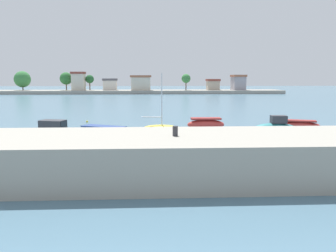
# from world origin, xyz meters

# --- Properties ---
(ground_plane) EXTENTS (400.00, 400.00, 0.00)m
(ground_plane) POSITION_xyz_m (0.00, 0.00, 0.00)
(ground_plane) COLOR slate
(seawall_embankment) EXTENTS (73.49, 6.75, 2.33)m
(seawall_embankment) POSITION_xyz_m (0.00, -7.26, 1.17)
(seawall_embankment) COLOR #9E998C
(seawall_embankment) RESTS_ON ground
(mooring_bollard) EXTENTS (0.29, 0.29, 0.54)m
(mooring_bollard) POSITION_xyz_m (5.92, -7.37, 2.60)
(mooring_bollard) COLOR #2D2D33
(mooring_bollard) RESTS_ON seawall_embankment
(moored_boat_1) EXTENTS (5.61, 2.98, 1.56)m
(moored_boat_1) POSITION_xyz_m (-5.02, 6.43, 0.59)
(moored_boat_1) COLOR teal
(moored_boat_1) RESTS_ON ground
(moored_boat_2) EXTENTS (5.37, 3.72, 1.05)m
(moored_boat_2) POSITION_xyz_m (0.23, 5.79, 0.50)
(moored_boat_2) COLOR #3856A8
(moored_boat_2) RESTS_ON ground
(moored_boat_3) EXTENTS (4.13, 2.08, 5.95)m
(moored_boat_3) POSITION_xyz_m (5.73, 8.57, 0.41)
(moored_boat_3) COLOR yellow
(moored_boat_3) RESTS_ON ground
(moored_boat_4) EXTENTS (3.93, 1.32, 1.26)m
(moored_boat_4) POSITION_xyz_m (10.39, 9.90, 0.61)
(moored_boat_4) COLOR #C63833
(moored_boat_4) RESTS_ON ground
(moored_boat_5) EXTENTS (4.17, 1.57, 1.71)m
(moored_boat_5) POSITION_xyz_m (17.09, 7.67, 0.62)
(moored_boat_5) COLOR teal
(moored_boat_5) RESTS_ON ground
(moored_boat_6) EXTENTS (4.18, 2.52, 0.89)m
(moored_boat_6) POSITION_xyz_m (20.85, 10.42, 0.42)
(moored_boat_6) COLOR #C63833
(moored_boat_6) RESTS_ON ground
(mooring_buoy_0) EXTENTS (0.33, 0.33, 0.33)m
(mooring_buoy_0) POSITION_xyz_m (21.30, 17.59, 0.16)
(mooring_buoy_0) COLOR yellow
(mooring_buoy_0) RESTS_ON ground
(mooring_buoy_1) EXTENTS (0.25, 0.25, 0.25)m
(mooring_buoy_1) POSITION_xyz_m (-3.26, 16.40, 0.12)
(mooring_buoy_1) COLOR yellow
(mooring_buoy_1) RESTS_ON ground
(distant_shoreline) EXTENTS (99.97, 11.93, 7.70)m
(distant_shoreline) POSITION_xyz_m (-2.03, 93.69, 1.96)
(distant_shoreline) COLOR gray
(distant_shoreline) RESTS_ON ground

